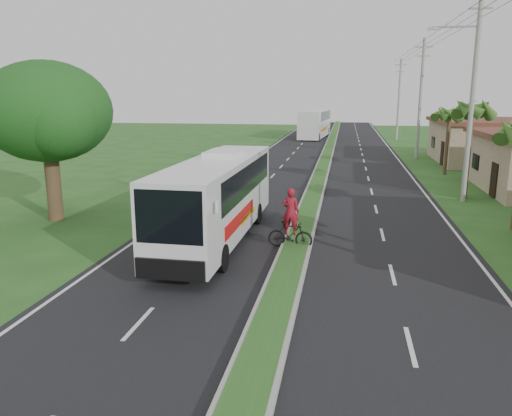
# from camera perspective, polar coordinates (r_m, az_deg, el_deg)

# --- Properties ---
(ground) EXTENTS (180.00, 180.00, 0.00)m
(ground) POSITION_cam_1_polar(r_m,az_deg,el_deg) (13.12, 1.39, -14.28)
(ground) COLOR #25511D
(ground) RESTS_ON ground
(road_asphalt) EXTENTS (14.00, 160.00, 0.02)m
(road_asphalt) POSITION_cam_1_polar(r_m,az_deg,el_deg) (32.15, 6.83, 2.07)
(road_asphalt) COLOR black
(road_asphalt) RESTS_ON ground
(median_strip) EXTENTS (1.20, 160.00, 0.18)m
(median_strip) POSITION_cam_1_polar(r_m,az_deg,el_deg) (32.13, 6.83, 2.24)
(median_strip) COLOR gray
(median_strip) RESTS_ON ground
(lane_edge_left) EXTENTS (0.12, 160.00, 0.01)m
(lane_edge_left) POSITION_cam_1_polar(r_m,az_deg,el_deg) (33.19, -4.80, 2.45)
(lane_edge_left) COLOR silver
(lane_edge_left) RESTS_ON ground
(lane_edge_right) EXTENTS (0.12, 160.00, 0.01)m
(lane_edge_right) POSITION_cam_1_polar(r_m,az_deg,el_deg) (32.48, 18.71, 1.57)
(lane_edge_right) COLOR silver
(lane_edge_right) RESTS_ON ground
(shop_far) EXTENTS (8.60, 11.60, 3.82)m
(shop_far) POSITION_cam_1_polar(r_m,az_deg,el_deg) (49.26, 24.67, 6.99)
(shop_far) COLOR gray
(shop_far) RESTS_ON ground
(palm_verge_c) EXTENTS (2.40, 2.40, 5.85)m
(palm_verge_c) POSITION_cam_1_polar(r_m,az_deg,el_deg) (31.35, 23.51, 10.26)
(palm_verge_c) COLOR #473321
(palm_verge_c) RESTS_ON ground
(palm_verge_d) EXTENTS (2.40, 2.40, 5.25)m
(palm_verge_d) POSITION_cam_1_polar(r_m,az_deg,el_deg) (40.28, 21.25, 9.98)
(palm_verge_d) COLOR #473321
(palm_verge_d) RESTS_ON ground
(shade_tree) EXTENTS (6.30, 6.00, 7.54)m
(shade_tree) POSITION_cam_1_polar(r_m,az_deg,el_deg) (25.64, -22.96, 9.74)
(shade_tree) COLOR #473321
(shade_tree) RESTS_ON ground
(utility_pole_b) EXTENTS (3.20, 0.28, 12.00)m
(utility_pole_b) POSITION_cam_1_polar(r_m,az_deg,el_deg) (30.30, 23.51, 12.36)
(utility_pole_b) COLOR gray
(utility_pole_b) RESTS_ON ground
(utility_pole_c) EXTENTS (1.60, 0.28, 11.00)m
(utility_pole_c) POSITION_cam_1_polar(r_m,az_deg,el_deg) (50.00, 18.28, 11.89)
(utility_pole_c) COLOR gray
(utility_pole_c) RESTS_ON ground
(utility_pole_d) EXTENTS (1.60, 0.28, 10.50)m
(utility_pole_d) POSITION_cam_1_polar(r_m,az_deg,el_deg) (69.87, 16.01, 11.93)
(utility_pole_d) COLOR gray
(utility_pole_d) RESTS_ON ground
(coach_bus_main) EXTENTS (2.52, 11.38, 3.67)m
(coach_bus_main) POSITION_cam_1_polar(r_m,az_deg,el_deg) (20.53, -4.35, 1.69)
(coach_bus_main) COLOR silver
(coach_bus_main) RESTS_ON ground
(coach_bus_far) EXTENTS (3.87, 13.14, 3.77)m
(coach_bus_far) POSITION_cam_1_polar(r_m,az_deg,el_deg) (71.52, 6.77, 9.71)
(coach_bus_far) COLOR silver
(coach_bus_far) RESTS_ON ground
(motorcyclist) EXTENTS (1.82, 0.64, 2.42)m
(motorcyclist) POSITION_cam_1_polar(r_m,az_deg,el_deg) (19.77, 3.95, -2.09)
(motorcyclist) COLOR black
(motorcyclist) RESTS_ON ground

